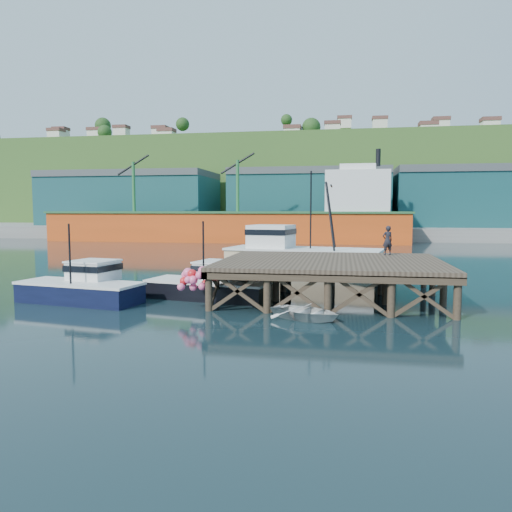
% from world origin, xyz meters
% --- Properties ---
extents(ground, '(300.00, 300.00, 0.00)m').
position_xyz_m(ground, '(0.00, 0.00, 0.00)').
color(ground, black).
rests_on(ground, ground).
extents(wharf, '(12.00, 10.00, 2.62)m').
position_xyz_m(wharf, '(5.50, -0.19, 1.94)').
color(wharf, brown).
rests_on(wharf, ground).
extents(far_quay, '(160.00, 40.00, 2.00)m').
position_xyz_m(far_quay, '(0.00, 70.00, 1.00)').
color(far_quay, gray).
rests_on(far_quay, ground).
extents(warehouse_left, '(32.00, 16.00, 9.00)m').
position_xyz_m(warehouse_left, '(-35.00, 65.00, 6.50)').
color(warehouse_left, '#17464C').
rests_on(warehouse_left, far_quay).
extents(warehouse_mid, '(28.00, 16.00, 9.00)m').
position_xyz_m(warehouse_mid, '(0.00, 65.00, 6.50)').
color(warehouse_mid, '#17464C').
rests_on(warehouse_mid, far_quay).
extents(warehouse_right, '(30.00, 16.00, 9.00)m').
position_xyz_m(warehouse_right, '(30.00, 65.00, 6.50)').
color(warehouse_right, '#17464C').
rests_on(warehouse_right, far_quay).
extents(cargo_ship, '(55.50, 10.00, 13.75)m').
position_xyz_m(cargo_ship, '(-8.46, 48.00, 3.31)').
color(cargo_ship, '#E44D15').
rests_on(cargo_ship, ground).
extents(hillside, '(220.00, 50.00, 22.00)m').
position_xyz_m(hillside, '(0.00, 100.00, 11.00)').
color(hillside, '#2D511E').
rests_on(hillside, ground).
extents(boat_navy, '(7.00, 4.24, 4.18)m').
position_xyz_m(boat_navy, '(-7.43, -3.49, 0.84)').
color(boat_navy, black).
rests_on(boat_navy, ground).
extents(boat_black, '(7.28, 6.04, 4.28)m').
position_xyz_m(boat_black, '(-1.00, -1.16, 0.78)').
color(boat_black, black).
rests_on(boat_black, ground).
extents(trawler, '(12.16, 6.25, 7.76)m').
position_xyz_m(trawler, '(2.95, 9.78, 1.60)').
color(trawler, beige).
rests_on(trawler, ground).
extents(dinghy, '(3.98, 3.57, 0.68)m').
position_xyz_m(dinghy, '(4.55, -5.80, 0.34)').
color(dinghy, silver).
rests_on(dinghy, ground).
extents(dockworker, '(0.77, 0.65, 1.78)m').
position_xyz_m(dockworker, '(8.82, 3.56, 3.02)').
color(dockworker, black).
rests_on(dockworker, wharf).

